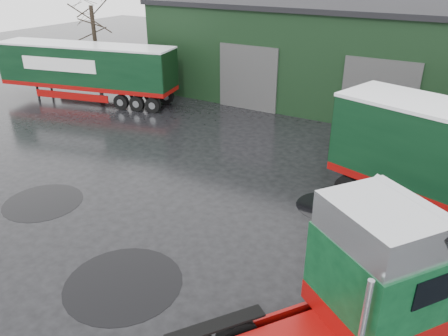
{
  "coord_description": "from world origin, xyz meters",
  "views": [
    {
      "loc": [
        6.6,
        -10.13,
        8.68
      ],
      "look_at": [
        -0.89,
        2.45,
        1.7
      ],
      "focal_mm": 35.0,
      "sensor_mm": 36.0,
      "label": 1
    }
  ],
  "objects_px": {
    "warehouse": "(403,56)",
    "hero_tractor": "(310,303)",
    "tree_back_a": "(334,9)",
    "tree_left": "(94,32)",
    "trailer_left": "(87,73)"
  },
  "relations": [
    {
      "from": "hero_tractor",
      "to": "tree_back_a",
      "type": "distance_m",
      "value": 34.74
    },
    {
      "from": "trailer_left",
      "to": "tree_back_a",
      "type": "relative_size",
      "value": 1.29
    },
    {
      "from": "warehouse",
      "to": "hero_tractor",
      "type": "xyz_separation_m",
      "value": [
        2.5,
        -23.0,
        -1.11
      ]
    },
    {
      "from": "hero_tractor",
      "to": "tree_left",
      "type": "xyz_separation_m",
      "value": [
        -21.5,
        15.0,
        2.21
      ]
    },
    {
      "from": "hero_tractor",
      "to": "tree_back_a",
      "type": "bearing_deg",
      "value": 143.07
    },
    {
      "from": "tree_left",
      "to": "warehouse",
      "type": "bearing_deg",
      "value": 22.83
    },
    {
      "from": "hero_tractor",
      "to": "trailer_left",
      "type": "bearing_deg",
      "value": -176.96
    },
    {
      "from": "tree_left",
      "to": "tree_back_a",
      "type": "bearing_deg",
      "value": 58.57
    },
    {
      "from": "trailer_left",
      "to": "tree_back_a",
      "type": "height_order",
      "value": "tree_back_a"
    },
    {
      "from": "warehouse",
      "to": "hero_tractor",
      "type": "bearing_deg",
      "value": -83.8
    },
    {
      "from": "warehouse",
      "to": "hero_tractor",
      "type": "relative_size",
      "value": 4.92
    },
    {
      "from": "warehouse",
      "to": "tree_left",
      "type": "bearing_deg",
      "value": -157.17
    },
    {
      "from": "hero_tractor",
      "to": "trailer_left",
      "type": "xyz_separation_m",
      "value": [
        -20.5,
        13.0,
        -0.13
      ]
    },
    {
      "from": "tree_left",
      "to": "trailer_left",
      "type": "bearing_deg",
      "value": -63.43
    },
    {
      "from": "warehouse",
      "to": "hero_tractor",
      "type": "distance_m",
      "value": 23.16
    }
  ]
}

